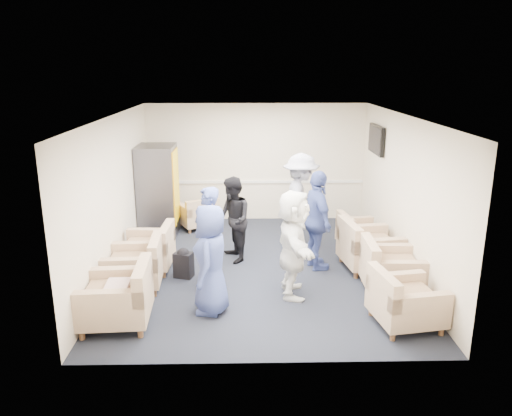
{
  "coord_description": "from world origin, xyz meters",
  "views": [
    {
      "loc": [
        -0.25,
        -8.35,
        3.5
      ],
      "look_at": [
        -0.06,
        0.2,
        1.06
      ],
      "focal_mm": 35.0,
      "sensor_mm": 36.0,
      "label": 1
    }
  ],
  "objects_px": {
    "person_mid_left": "(208,238)",
    "person_back_right": "(301,201)",
    "armchair_right_midnear": "(388,270)",
    "armchair_right_midfar": "(366,249)",
    "armchair_right_far": "(357,234)",
    "vending_machine": "(158,191)",
    "person_front_right": "(293,244)",
    "armchair_left_mid": "(137,267)",
    "armchair_left_far": "(150,251)",
    "person_back_left": "(233,220)",
    "armchair_right_near": "(402,303)",
    "person_front_left": "(211,259)",
    "person_mid_right": "(317,221)",
    "armchair_corner": "(199,215)"
  },
  "relations": [
    {
      "from": "armchair_right_near",
      "to": "person_front_right",
      "type": "distance_m",
      "value": 1.83
    },
    {
      "from": "armchair_right_midnear",
      "to": "person_front_left",
      "type": "relative_size",
      "value": 0.57
    },
    {
      "from": "armchair_right_near",
      "to": "armchair_right_midfar",
      "type": "xyz_separation_m",
      "value": [
        -0.02,
        2.04,
        0.03
      ]
    },
    {
      "from": "armchair_left_mid",
      "to": "person_front_left",
      "type": "relative_size",
      "value": 0.58
    },
    {
      "from": "person_back_right",
      "to": "armchair_left_far",
      "type": "bearing_deg",
      "value": 112.8
    },
    {
      "from": "person_mid_left",
      "to": "person_back_right",
      "type": "bearing_deg",
      "value": 129.94
    },
    {
      "from": "armchair_right_midnear",
      "to": "person_back_left",
      "type": "relative_size",
      "value": 0.59
    },
    {
      "from": "armchair_right_near",
      "to": "armchair_right_midfar",
      "type": "bearing_deg",
      "value": -8.74
    },
    {
      "from": "person_mid_left",
      "to": "armchair_right_midfar",
      "type": "bearing_deg",
      "value": 96.87
    },
    {
      "from": "armchair_right_midnear",
      "to": "vending_machine",
      "type": "bearing_deg",
      "value": 56.36
    },
    {
      "from": "armchair_right_far",
      "to": "person_front_left",
      "type": "xyz_separation_m",
      "value": [
        -2.71,
        -2.53,
        0.51
      ]
    },
    {
      "from": "armchair_corner",
      "to": "armchair_right_midfar",
      "type": "bearing_deg",
      "value": 117.12
    },
    {
      "from": "armchair_right_near",
      "to": "person_front_right",
      "type": "height_order",
      "value": "person_front_right"
    },
    {
      "from": "vending_machine",
      "to": "person_back_right",
      "type": "xyz_separation_m",
      "value": [
        2.92,
        -0.87,
        -0.02
      ]
    },
    {
      "from": "armchair_right_near",
      "to": "armchair_right_far",
      "type": "height_order",
      "value": "armchair_right_near"
    },
    {
      "from": "armchair_right_midnear",
      "to": "person_mid_left",
      "type": "relative_size",
      "value": 0.56
    },
    {
      "from": "armchair_right_far",
      "to": "person_front_right",
      "type": "relative_size",
      "value": 0.51
    },
    {
      "from": "armchair_right_midnear",
      "to": "person_front_left",
      "type": "xyz_separation_m",
      "value": [
        -2.78,
        -0.61,
        0.45
      ]
    },
    {
      "from": "armchair_right_near",
      "to": "vending_machine",
      "type": "xyz_separation_m",
      "value": [
        -4.01,
        4.04,
        0.62
      ]
    },
    {
      "from": "person_front_left",
      "to": "person_mid_left",
      "type": "distance_m",
      "value": 0.89
    },
    {
      "from": "armchair_left_far",
      "to": "armchair_right_midnear",
      "type": "distance_m",
      "value": 4.09
    },
    {
      "from": "armchair_left_mid",
      "to": "armchair_right_midnear",
      "type": "height_order",
      "value": "armchair_right_midnear"
    },
    {
      "from": "armchair_right_midnear",
      "to": "person_mid_right",
      "type": "xyz_separation_m",
      "value": [
        -1.02,
        0.98,
        0.53
      ]
    },
    {
      "from": "armchair_right_far",
      "to": "person_back_right",
      "type": "height_order",
      "value": "person_back_right"
    },
    {
      "from": "armchair_corner",
      "to": "vending_machine",
      "type": "relative_size",
      "value": 0.53
    },
    {
      "from": "armchair_right_midfar",
      "to": "armchair_right_far",
      "type": "bearing_deg",
      "value": -11.67
    },
    {
      "from": "armchair_right_far",
      "to": "person_mid_left",
      "type": "xyz_separation_m",
      "value": [
        -2.81,
        -1.65,
        0.53
      ]
    },
    {
      "from": "armchair_right_midnear",
      "to": "person_front_right",
      "type": "bearing_deg",
      "value": 94.62
    },
    {
      "from": "armchair_right_midfar",
      "to": "person_back_right",
      "type": "bearing_deg",
      "value": 35.35
    },
    {
      "from": "person_back_left",
      "to": "person_front_left",
      "type": "bearing_deg",
      "value": -24.64
    },
    {
      "from": "person_back_left",
      "to": "person_front_right",
      "type": "height_order",
      "value": "person_front_right"
    },
    {
      "from": "person_front_left",
      "to": "person_back_left",
      "type": "bearing_deg",
      "value": 179.01
    },
    {
      "from": "armchair_right_midfar",
      "to": "person_back_left",
      "type": "xyz_separation_m",
      "value": [
        -2.38,
        0.43,
        0.42
      ]
    },
    {
      "from": "armchair_left_mid",
      "to": "armchair_left_far",
      "type": "xyz_separation_m",
      "value": [
        0.07,
        0.74,
        -0.01
      ]
    },
    {
      "from": "person_back_right",
      "to": "person_mid_right",
      "type": "distance_m",
      "value": 1.1
    },
    {
      "from": "armchair_right_near",
      "to": "vending_machine",
      "type": "distance_m",
      "value": 5.72
    },
    {
      "from": "armchair_right_far",
      "to": "person_back_right",
      "type": "distance_m",
      "value": 1.3
    },
    {
      "from": "armchair_left_mid",
      "to": "armchair_left_far",
      "type": "relative_size",
      "value": 1.04
    },
    {
      "from": "armchair_right_midfar",
      "to": "person_back_right",
      "type": "height_order",
      "value": "person_back_right"
    },
    {
      "from": "armchair_right_near",
      "to": "person_back_right",
      "type": "relative_size",
      "value": 0.53
    },
    {
      "from": "armchair_left_mid",
      "to": "vending_machine",
      "type": "xyz_separation_m",
      "value": [
        -0.08,
        2.69,
        0.61
      ]
    },
    {
      "from": "armchair_right_near",
      "to": "armchair_right_midfar",
      "type": "height_order",
      "value": "armchair_right_midfar"
    },
    {
      "from": "vending_machine",
      "to": "armchair_right_far",
      "type": "bearing_deg",
      "value": -14.04
    },
    {
      "from": "armchair_left_far",
      "to": "armchair_right_far",
      "type": "distance_m",
      "value": 4.01
    },
    {
      "from": "armchair_corner",
      "to": "person_back_right",
      "type": "xyz_separation_m",
      "value": [
        2.13,
        -1.26,
        0.64
      ]
    },
    {
      "from": "armchair_left_mid",
      "to": "person_front_right",
      "type": "xyz_separation_m",
      "value": [
        2.5,
        -0.32,
        0.5
      ]
    },
    {
      "from": "vending_machine",
      "to": "person_mid_right",
      "type": "bearing_deg",
      "value": -32.27
    },
    {
      "from": "person_back_right",
      "to": "person_front_right",
      "type": "distance_m",
      "value": 2.17
    },
    {
      "from": "person_back_left",
      "to": "armchair_right_near",
      "type": "bearing_deg",
      "value": 27.24
    },
    {
      "from": "armchair_left_mid",
      "to": "person_back_left",
      "type": "height_order",
      "value": "person_back_left"
    }
  ]
}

